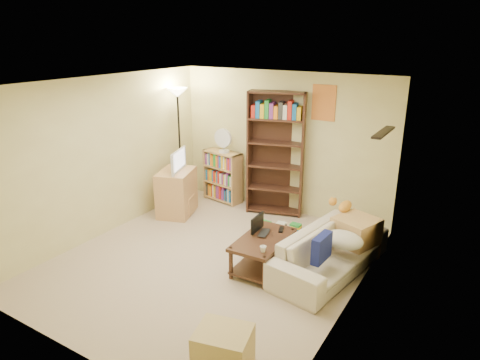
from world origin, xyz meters
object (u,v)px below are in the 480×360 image
at_px(television, 175,160).
at_px(floor_lamp, 178,112).
at_px(mug, 263,249).
at_px(tv_stand, 177,192).
at_px(end_cabinet, 223,350).
at_px(tabby_cat, 343,206).
at_px(laptop, 267,234).
at_px(side_table, 355,238).
at_px(tall_bookshelf, 276,151).
at_px(desk_fan, 223,140).
at_px(short_bookshelf, 223,176).
at_px(coffee_table, 263,248).
at_px(sofa, 331,252).

relative_size(television, floor_lamp, 0.30).
xyz_separation_m(mug, floor_lamp, (-2.71, 1.74, 1.23)).
xyz_separation_m(tv_stand, end_cabinet, (2.80, -2.73, -0.19)).
xyz_separation_m(tabby_cat, laptop, (-0.70, -1.08, -0.19)).
xyz_separation_m(television, side_table, (3.21, 0.08, -0.69)).
height_order(tall_bookshelf, desk_fan, tall_bookshelf).
height_order(television, side_table, television).
height_order(television, short_bookshelf, television).
distance_m(short_bookshelf, side_table, 3.01).
xyz_separation_m(floor_lamp, side_table, (3.52, -0.44, -1.42)).
bearing_deg(tall_bookshelf, laptop, -81.90).
bearing_deg(floor_lamp, coffee_table, -28.88).
bearing_deg(sofa, mug, 149.60).
bearing_deg(tabby_cat, short_bookshelf, 166.14).
bearing_deg(mug, sofa, 49.95).
xyz_separation_m(tabby_cat, floor_lamp, (-3.22, 0.19, 1.07)).
relative_size(tv_stand, floor_lamp, 0.37).
xyz_separation_m(short_bookshelf, floor_lamp, (-0.65, -0.45, 1.24)).
bearing_deg(end_cabinet, floor_lamp, 133.70).
bearing_deg(floor_lamp, tv_stand, -59.40).
relative_size(laptop, mug, 2.89).
bearing_deg(desk_fan, television, -113.60).
bearing_deg(tabby_cat, floor_lamp, 176.68).
height_order(coffee_table, tv_stand, tv_stand).
bearing_deg(short_bookshelf, mug, -37.18).
xyz_separation_m(laptop, floor_lamp, (-2.52, 1.27, 1.26)).
height_order(laptop, end_cabinet, laptop).
bearing_deg(side_table, tabby_cat, 139.58).
height_order(floor_lamp, side_table, floor_lamp).
xyz_separation_m(laptop, tall_bookshelf, (-0.75, 1.72, 0.68)).
bearing_deg(side_table, mug, -121.78).
xyz_separation_m(tv_stand, television, (0.00, 0.00, 0.59)).
height_order(sofa, television, television).
bearing_deg(desk_fan, end_cabinet, -56.71).
distance_m(tabby_cat, tall_bookshelf, 1.66).
distance_m(laptop, tv_stand, 2.34).
distance_m(laptop, floor_lamp, 3.09).
relative_size(short_bookshelf, floor_lamp, 0.45).
xyz_separation_m(laptop, tv_stand, (-2.21, 0.75, -0.07)).
height_order(tabby_cat, end_cabinet, tabby_cat).
bearing_deg(sofa, laptop, 118.63).
bearing_deg(tv_stand, laptop, -37.74).
height_order(television, desk_fan, desk_fan).
bearing_deg(laptop, tabby_cat, -45.13).
relative_size(tabby_cat, tall_bookshelf, 0.21).
bearing_deg(side_table, coffee_table, -135.97).
bearing_deg(floor_lamp, laptop, -26.71).
bearing_deg(desk_fan, floor_lamp, -150.51).
height_order(tabby_cat, laptop, tabby_cat).
xyz_separation_m(tabby_cat, television, (-2.92, -0.33, 0.34)).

